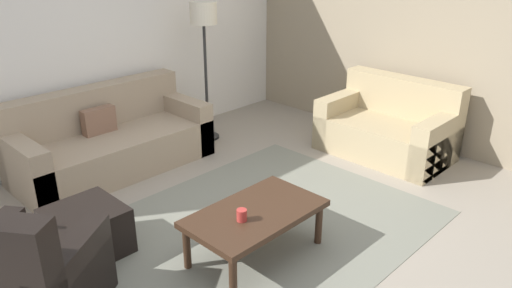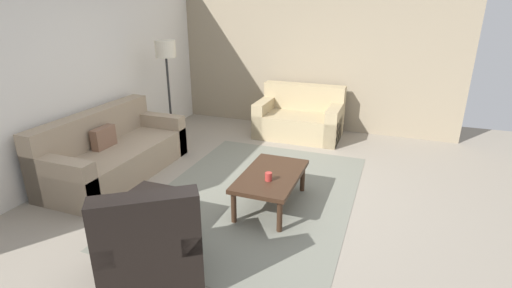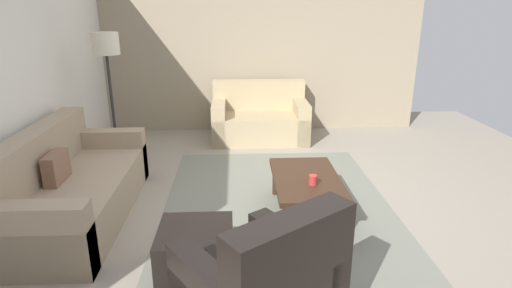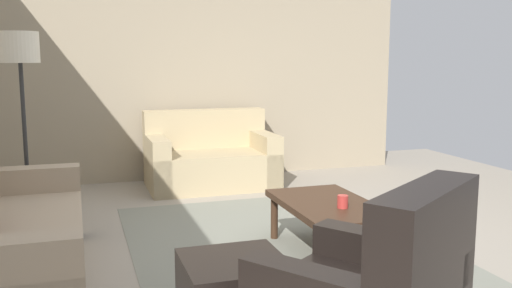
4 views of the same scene
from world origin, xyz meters
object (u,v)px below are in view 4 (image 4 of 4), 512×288
Objects in this scene: couch_loveseat at (210,161)px; coffee_table at (329,209)px; lamp_standing at (21,68)px; cup at (343,202)px.

coffee_table is at bearing -173.08° from couch_loveseat.
coffee_table is 2.82m from lamp_standing.
lamp_standing is at bearing 57.88° from coffee_table.
coffee_table is at bearing 8.99° from cup.
cup is 2.89m from lamp_standing.
couch_loveseat is 15.61× the size of cup.
lamp_standing is at bearing 55.08° from cup.
coffee_table is 0.64× the size of lamp_standing.
cup is (-2.78, -0.34, 0.16)m from couch_loveseat.
couch_loveseat reaches higher than coffee_table.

